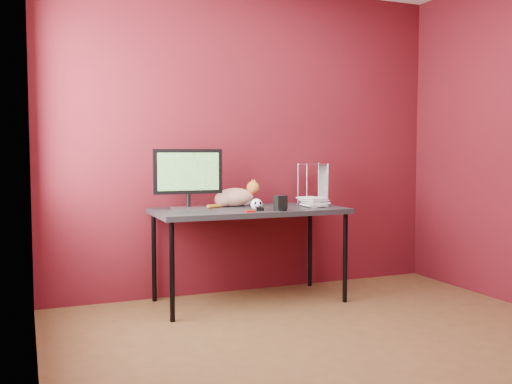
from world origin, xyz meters
name	(u,v)px	position (x,y,z in m)	size (l,w,h in m)	color
room	(362,108)	(0.00, 0.00, 1.45)	(3.52, 3.52, 2.61)	#4E331A
desk	(249,215)	(-0.15, 1.37, 0.70)	(1.50, 0.70, 0.75)	black
monitor	(188,176)	(-0.62, 1.47, 1.01)	(0.54, 0.18, 0.47)	#B1B0B6
cat	(235,197)	(-0.20, 1.56, 0.83)	(0.47, 0.18, 0.22)	#C35D29
skull_mug	(257,204)	(-0.15, 1.21, 0.80)	(0.09, 0.09, 0.09)	white
speaker	(280,204)	(0.00, 1.11, 0.80)	(0.10, 0.10, 0.12)	black
book_stack	(305,153)	(0.32, 1.32, 1.19)	(0.20, 0.25, 0.87)	beige
wire_rack	(313,184)	(0.51, 1.54, 0.92)	(0.21, 0.18, 0.35)	#B1B0B6
pocket_knife	(251,211)	(-0.25, 1.08, 0.76)	(0.08, 0.02, 0.02)	#B0100D
black_gadget	(260,209)	(-0.15, 1.15, 0.76)	(0.05, 0.03, 0.03)	black
washer	(265,210)	(-0.09, 1.19, 0.75)	(0.04, 0.04, 0.00)	#B1B0B6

